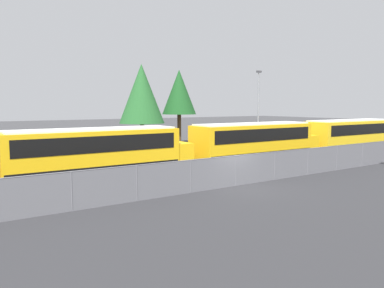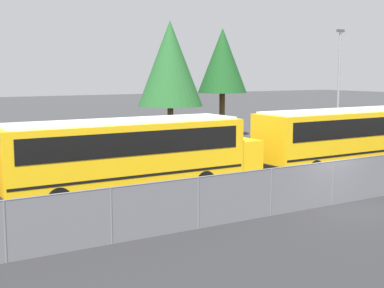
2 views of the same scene
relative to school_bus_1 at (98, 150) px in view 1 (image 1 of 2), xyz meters
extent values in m
plane|color=#38383A|center=(5.88, -5.50, -1.85)|extent=(200.00, 200.00, 0.00)
cube|color=#2B2B2D|center=(5.88, -11.50, -1.85)|extent=(94.05, 12.00, 0.01)
cube|color=#9EA0A5|center=(5.88, -5.50, -1.00)|extent=(60.05, 0.03, 1.69)
cube|color=slate|center=(5.88, -5.51, -1.00)|extent=(60.05, 0.01, 1.69)
cylinder|color=slate|center=(5.88, -5.50, -0.16)|extent=(60.05, 0.05, 0.05)
cylinder|color=slate|center=(-3.13, -5.50, -1.00)|extent=(0.07, 0.07, 1.69)
cylinder|color=slate|center=(-0.13, -5.50, -1.00)|extent=(0.07, 0.07, 1.69)
cylinder|color=slate|center=(2.87, -5.50, -1.00)|extent=(0.07, 0.07, 1.69)
cylinder|color=slate|center=(5.88, -5.50, -1.00)|extent=(0.07, 0.07, 1.69)
cylinder|color=slate|center=(8.88, -5.50, -1.00)|extent=(0.07, 0.07, 1.69)
cylinder|color=slate|center=(11.88, -5.50, -1.00)|extent=(0.07, 0.07, 1.69)
cylinder|color=slate|center=(14.88, -5.50, -1.00)|extent=(0.07, 0.07, 1.69)
cylinder|color=slate|center=(17.89, -5.50, -1.00)|extent=(0.07, 0.07, 1.69)
cube|color=yellow|center=(-0.25, 0.00, -0.10)|extent=(10.06, 2.60, 2.55)
cube|color=black|center=(-0.25, 0.00, 0.46)|extent=(9.26, 2.64, 0.92)
cube|color=black|center=(-0.25, 0.00, -0.82)|extent=(9.86, 2.63, 0.10)
cube|color=yellow|center=(5.39, 0.00, -0.61)|extent=(1.21, 2.39, 1.53)
cube|color=silver|center=(-0.25, 0.00, 1.23)|extent=(9.56, 2.34, 0.10)
cylinder|color=black|center=(2.87, 1.18, -1.38)|extent=(0.94, 0.28, 0.94)
cylinder|color=black|center=(2.87, -1.18, -1.38)|extent=(0.94, 0.28, 0.94)
cylinder|color=black|center=(-3.37, 1.18, -1.38)|extent=(0.94, 0.28, 0.94)
cylinder|color=black|center=(-3.37, -1.18, -1.38)|extent=(0.94, 0.28, 0.94)
cube|color=yellow|center=(11.92, -0.35, -0.10)|extent=(10.06, 2.60, 2.55)
cube|color=black|center=(11.92, -0.35, 0.46)|extent=(9.26, 2.64, 0.92)
cube|color=black|center=(11.92, -0.35, -0.82)|extent=(9.86, 2.63, 0.10)
cube|color=yellow|center=(17.56, -0.35, -0.61)|extent=(1.21, 2.39, 1.53)
cube|color=black|center=(6.84, -0.35, -1.23)|extent=(0.12, 2.60, 0.24)
cube|color=silver|center=(11.92, -0.35, 1.23)|extent=(9.56, 2.34, 0.10)
cylinder|color=black|center=(15.04, 0.83, -1.38)|extent=(0.94, 0.28, 0.94)
cylinder|color=black|center=(15.04, -1.53, -1.38)|extent=(0.94, 0.28, 0.94)
cylinder|color=black|center=(8.80, 0.83, -1.38)|extent=(0.94, 0.28, 0.94)
cylinder|color=black|center=(8.80, -1.53, -1.38)|extent=(0.94, 0.28, 0.94)
cube|color=yellow|center=(23.87, -0.53, -0.10)|extent=(10.06, 2.60, 2.55)
cube|color=black|center=(23.87, -0.53, 0.46)|extent=(9.26, 2.64, 0.92)
cube|color=black|center=(23.87, -0.53, -0.82)|extent=(9.86, 2.63, 0.10)
cube|color=yellow|center=(29.51, -0.53, -0.61)|extent=(1.21, 2.39, 1.53)
cube|color=black|center=(18.79, -0.53, -1.23)|extent=(0.12, 2.60, 0.24)
cube|color=silver|center=(23.87, -0.53, 1.23)|extent=(9.56, 2.34, 0.10)
cylinder|color=black|center=(26.99, 0.65, -1.38)|extent=(0.94, 0.28, 0.94)
cylinder|color=black|center=(26.99, -1.71, -1.38)|extent=(0.94, 0.28, 0.94)
cylinder|color=black|center=(20.75, 0.65, -1.38)|extent=(0.94, 0.28, 0.94)
cylinder|color=black|center=(20.75, -1.71, -1.38)|extent=(0.94, 0.28, 0.94)
cylinder|color=gray|center=(21.14, 8.82, 2.10)|extent=(0.16, 0.16, 7.91)
cube|color=#47474C|center=(21.14, 8.82, 6.21)|extent=(0.60, 0.24, 0.20)
cylinder|color=#51381E|center=(10.07, 14.75, -0.57)|extent=(0.44, 0.44, 2.56)
cone|color=#235B28|center=(10.07, 14.75, 3.81)|extent=(4.78, 4.78, 6.21)
cylinder|color=#51381E|center=(14.69, 14.75, -0.12)|extent=(0.44, 0.44, 3.45)
cone|color=#194C1E|center=(14.69, 14.75, 4.08)|extent=(3.81, 3.81, 4.95)
camera|label=1|loc=(-7.46, -21.14, 2.61)|focal=35.00mm
camera|label=2|loc=(-9.00, -19.72, 3.17)|focal=50.00mm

